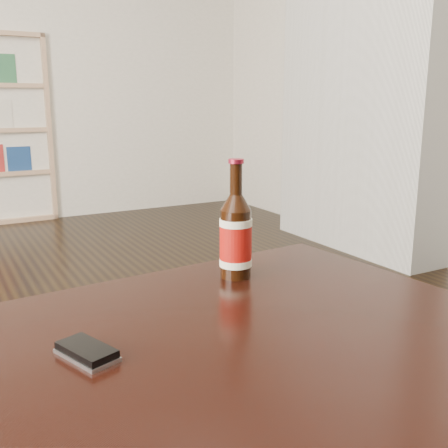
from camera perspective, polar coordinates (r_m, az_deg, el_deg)
chimney_breast at (r=3.38m, az=15.19°, el=20.29°), size 0.30×1.20×2.70m
coffee_table at (r=0.85m, az=-9.07°, el=-19.41°), size 1.43×0.91×0.51m
beer_bottle at (r=1.17m, az=1.28°, el=-1.37°), size 0.08×0.08×0.27m
phone at (r=0.86m, az=-14.70°, el=-13.32°), size 0.09×0.12×0.02m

